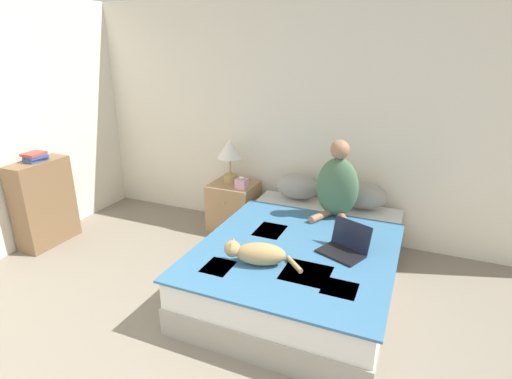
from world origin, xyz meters
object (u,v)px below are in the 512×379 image
(laptop_open, at_px, (344,247))
(tissue_box, at_px, (242,183))
(pillow_far, at_px, (362,195))
(nightstand, at_px, (233,206))
(cat_tabby, at_px, (256,253))
(person_sitting, at_px, (337,185))
(book_stack_top, at_px, (35,157))
(bookshelf, at_px, (44,203))
(table_lamp, at_px, (230,152))
(bed, at_px, (302,262))
(pillow_near, at_px, (297,186))

(laptop_open, height_order, tissue_box, laptop_open)
(pillow_far, bearing_deg, nightstand, -177.58)
(cat_tabby, bearing_deg, person_sitting, -122.10)
(pillow_far, height_order, book_stack_top, book_stack_top)
(bookshelf, bearing_deg, laptop_open, 3.20)
(pillow_far, xyz_separation_m, table_lamp, (-1.50, -0.02, 0.30))
(tissue_box, relative_size, bookshelf, 0.15)
(bookshelf, bearing_deg, cat_tabby, -5.84)
(person_sitting, relative_size, tissue_box, 5.45)
(person_sitting, distance_m, tissue_box, 1.11)
(bed, height_order, nightstand, nightstand)
(bed, distance_m, laptop_open, 0.49)
(pillow_far, distance_m, person_sitting, 0.41)
(laptop_open, height_order, table_lamp, table_lamp)
(pillow_near, height_order, pillow_far, same)
(table_lamp, height_order, tissue_box, table_lamp)
(pillow_near, bearing_deg, tissue_box, -164.86)
(nightstand, bearing_deg, bed, -37.49)
(person_sitting, xyz_separation_m, nightstand, (-1.25, 0.25, -0.51))
(person_sitting, distance_m, book_stack_top, 3.08)
(tissue_box, relative_size, book_stack_top, 0.65)
(bed, distance_m, pillow_far, 1.04)
(pillow_far, xyz_separation_m, tissue_box, (-1.29, -0.16, 0.00))
(pillow_near, relative_size, tissue_box, 3.54)
(person_sitting, relative_size, nightstand, 1.38)
(pillow_far, distance_m, table_lamp, 1.53)
(bookshelf, bearing_deg, pillow_far, 20.81)
(pillow_far, relative_size, bookshelf, 0.53)
(pillow_near, bearing_deg, bookshelf, -154.00)
(pillow_near, relative_size, book_stack_top, 2.29)
(nightstand, relative_size, tissue_box, 3.95)
(pillow_near, relative_size, nightstand, 0.90)
(cat_tabby, height_order, laptop_open, laptop_open)
(bed, bearing_deg, table_lamp, 142.39)
(laptop_open, bearing_deg, table_lamp, 170.15)
(cat_tabby, relative_size, nightstand, 1.11)
(person_sitting, bearing_deg, bookshelf, -163.33)
(bookshelf, relative_size, book_stack_top, 4.28)
(pillow_near, distance_m, book_stack_top, 2.75)
(book_stack_top, bearing_deg, tissue_box, 28.99)
(bed, xyz_separation_m, tissue_box, (-0.94, 0.74, 0.38))
(person_sitting, distance_m, bookshelf, 3.09)
(pillow_near, distance_m, cat_tabby, 1.47)
(nightstand, relative_size, table_lamp, 1.08)
(tissue_box, xyz_separation_m, book_stack_top, (-1.86, -1.03, 0.36))
(person_sitting, distance_m, laptop_open, 0.79)
(laptop_open, height_order, book_stack_top, book_stack_top)
(laptop_open, distance_m, table_lamp, 1.87)
(pillow_far, distance_m, book_stack_top, 3.39)
(pillow_near, bearing_deg, bed, -69.02)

